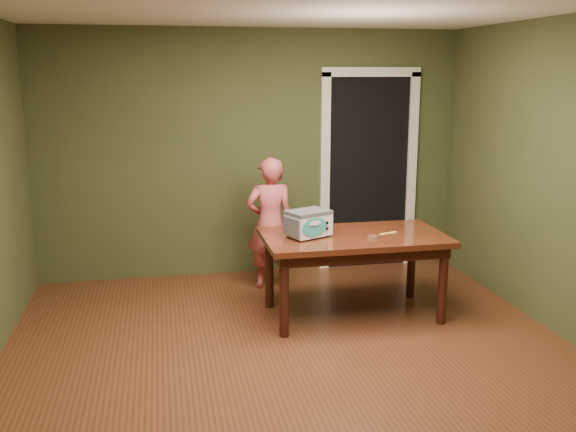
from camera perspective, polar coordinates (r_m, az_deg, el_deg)
The scene contains 8 objects.
floor at distance 4.84m, azimuth 1.25°, elevation -13.70°, with size 5.00×5.00×0.00m, color #5F2F1B.
room_shell at distance 4.36m, azimuth 1.36°, elevation 6.83°, with size 4.52×5.02×2.61m.
doorway at distance 7.45m, azimuth 6.42°, elevation 4.15°, with size 1.10×0.66×2.25m.
dining_table at distance 5.70m, azimuth 5.86°, elevation -2.63°, with size 1.60×0.91×0.75m.
toy_oven at distance 5.55m, azimuth 1.82°, elevation -0.59°, with size 0.44×0.38×0.23m.
baking_pan at distance 5.58m, azimuth 7.60°, elevation -1.84°, with size 0.10×0.10×0.02m.
spatula at distance 5.76m, azimuth 8.92°, elevation -1.51°, with size 0.18×0.03×0.01m, color #FFDD6E.
child at distance 6.44m, azimuth -1.61°, elevation -0.65°, with size 0.49×0.32×1.33m, color #C65157.
Camera 1 is at (-0.95, -4.23, 2.15)m, focal length 40.00 mm.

